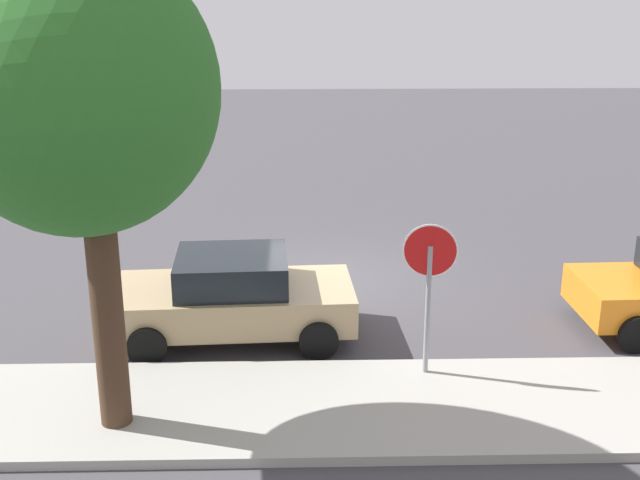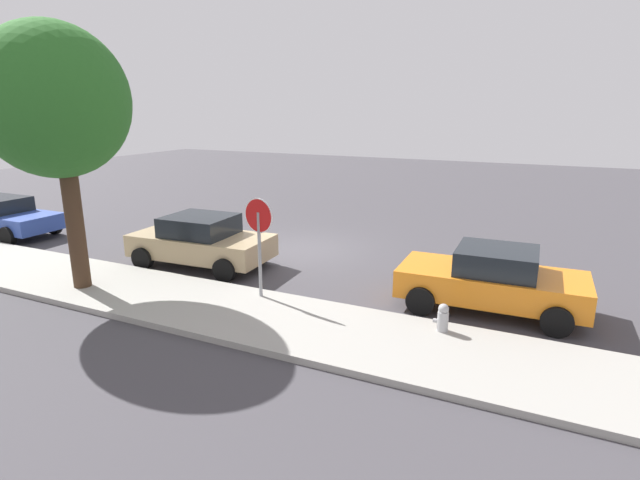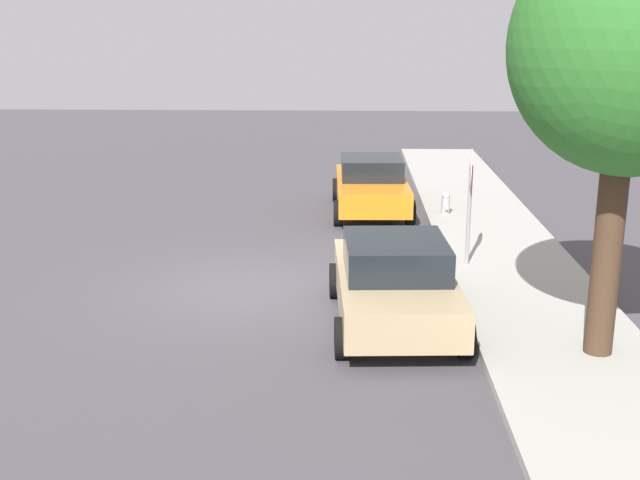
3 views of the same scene
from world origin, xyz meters
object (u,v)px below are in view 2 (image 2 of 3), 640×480
(parked_car_orange, at_px, (492,280))
(fire_hydrant, at_px, (443,320))
(parked_car_tan, at_px, (201,241))
(street_tree_near_corner, at_px, (54,103))
(stop_sign, at_px, (259,231))
(parked_car_blue, at_px, (1,216))

(parked_car_orange, bearing_deg, fire_hydrant, 70.13)
(parked_car_tan, distance_m, street_tree_near_corner, 5.10)
(fire_hydrant, bearing_deg, parked_car_orange, -109.87)
(stop_sign, xyz_separation_m, parked_car_tan, (3.03, -1.64, -0.98))
(parked_car_tan, xyz_separation_m, street_tree_near_corner, (1.48, 3.03, 3.83))
(stop_sign, height_order, fire_hydrant, stop_sign)
(street_tree_near_corner, distance_m, fire_hydrant, 9.85)
(stop_sign, bearing_deg, fire_hydrant, 179.19)
(street_tree_near_corner, bearing_deg, parked_car_blue, -21.19)
(parked_car_orange, height_order, fire_hydrant, parked_car_orange)
(parked_car_blue, distance_m, street_tree_near_corner, 8.76)
(parked_car_orange, relative_size, street_tree_near_corner, 0.64)
(parked_car_orange, bearing_deg, stop_sign, 20.06)
(parked_car_tan, height_order, fire_hydrant, parked_car_tan)
(parked_car_tan, distance_m, fire_hydrant, 7.53)
(parked_car_tan, bearing_deg, parked_car_blue, 1.27)
(parked_car_tan, relative_size, fire_hydrant, 5.75)
(fire_hydrant, bearing_deg, street_tree_near_corner, 8.63)
(street_tree_near_corner, xyz_separation_m, fire_hydrant, (-8.81, -1.34, -4.22))
(stop_sign, height_order, parked_car_blue, stop_sign)
(parked_car_blue, xyz_separation_m, fire_hydrant, (-16.13, 1.50, -0.34))
(parked_car_tan, distance_m, parked_car_blue, 8.80)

